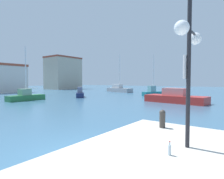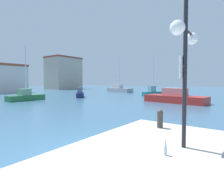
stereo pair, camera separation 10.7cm
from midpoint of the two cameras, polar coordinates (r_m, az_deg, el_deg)
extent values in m
plane|color=#38607F|center=(31.47, -15.19, -2.26)|extent=(160.00, 160.00, 0.00)
cylinder|color=black|center=(4.84, 21.98, 7.20)|extent=(0.10, 0.10, 4.06)
cylinder|color=black|center=(4.98, 22.14, 16.69)|extent=(1.25, 0.06, 0.06)
sphere|color=white|center=(4.38, 19.99, 17.45)|extent=(0.32, 0.32, 0.32)
sphere|color=white|center=(5.55, 23.77, 14.14)|extent=(0.32, 0.32, 0.32)
cube|color=white|center=(4.85, 21.27, 6.40)|extent=(0.44, 0.03, 0.56)
cylinder|color=red|center=(4.86, 21.08, 7.10)|extent=(0.24, 0.01, 0.24)
cylinder|color=silver|center=(4.42, 16.63, -17.50)|extent=(0.07, 0.07, 0.22)
cylinder|color=silver|center=(4.38, 16.66, -15.68)|extent=(0.03, 0.03, 0.08)
cylinder|color=#B21E19|center=(4.36, 16.66, -15.12)|extent=(0.03, 0.03, 0.01)
cylinder|color=#38332D|center=(6.75, 14.81, -9.14)|extent=(0.20, 0.20, 0.53)
sphere|color=#38332D|center=(6.70, 14.84, -6.93)|extent=(0.21, 0.21, 0.21)
cube|color=gray|center=(44.65, 2.18, -0.18)|extent=(3.96, 7.83, 0.97)
cube|color=#ADB0B5|center=(45.16, 1.60, 1.05)|extent=(1.90, 2.86, 0.91)
cylinder|color=silver|center=(44.66, 2.19, 5.63)|extent=(0.12, 0.12, 8.08)
cylinder|color=silver|center=(45.66, 1.08, 1.62)|extent=(0.80, 2.58, 0.08)
cube|color=#19234C|center=(30.77, -9.96, -1.63)|extent=(3.72, 3.85, 0.74)
cube|color=slate|center=(30.33, -9.97, -0.10)|extent=(1.56, 1.59, 0.93)
cube|color=#1E707A|center=(33.98, 12.47, -1.27)|extent=(4.53, 2.68, 0.73)
cube|color=#6B9CA2|center=(33.70, 12.08, 0.23)|extent=(1.49, 1.26, 1.06)
cylinder|color=silver|center=(33.94, 12.53, 4.92)|extent=(0.12, 0.12, 6.60)
cylinder|color=silver|center=(34.49, 13.43, 0.89)|extent=(1.47, 0.64, 0.08)
cube|color=#B22823|center=(23.61, 18.81, -2.82)|extent=(3.37, 7.46, 0.86)
cube|color=#C4716E|center=(23.56, 18.73, -0.67)|extent=(1.97, 2.82, 0.90)
cube|color=#28703D|center=(27.39, -25.04, -2.34)|extent=(5.00, 1.66, 0.73)
cube|color=gray|center=(27.24, -25.42, -0.71)|extent=(1.37, 1.23, 0.84)
cylinder|color=silver|center=(27.34, -25.18, 5.27)|extent=(0.12, 0.12, 6.54)
cylinder|color=silver|center=(27.79, -23.51, 0.37)|extent=(1.73, 0.16, 0.08)
cube|color=#B2A893|center=(65.78, -14.84, 4.69)|extent=(10.37, 7.77, 10.36)
cube|color=brown|center=(66.21, -14.90, 9.39)|extent=(10.57, 7.92, 0.50)
camera|label=1|loc=(0.05, -90.10, 0.00)|focal=29.66mm
camera|label=2|loc=(0.05, 89.90, 0.00)|focal=29.66mm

